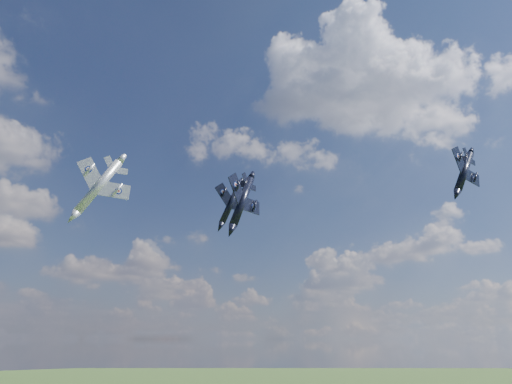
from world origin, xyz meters
TOP-DOWN VIEW (x-y plane):
  - jet_lead_navy at (7.95, 18.43)m, footprint 16.36×19.28m
  - jet_right_navy at (30.34, -14.62)m, footprint 9.28×13.15m
  - jet_high_navy at (14.23, 31.29)m, footprint 12.46×15.62m
  - jet_left_silver at (-17.93, 24.60)m, footprint 15.27×18.14m

SIDE VIEW (x-z plane):
  - jet_left_silver at x=-17.93m, z-range 76.65..85.33m
  - jet_lead_navy at x=7.95m, z-range 76.99..85.50m
  - jet_right_navy at x=30.34m, z-range 79.15..86.83m
  - jet_high_navy at x=14.23m, z-range 81.28..88.18m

